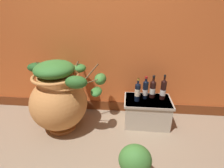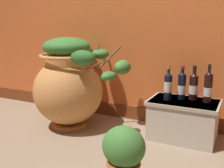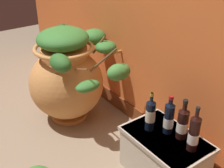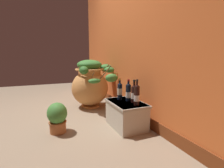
% 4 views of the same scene
% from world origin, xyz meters
% --- Properties ---
extents(ground_plane, '(7.00, 7.00, 0.00)m').
position_xyz_m(ground_plane, '(0.00, 0.00, 0.00)').
color(ground_plane, gray).
extents(terracotta_urn, '(0.99, 0.82, 0.91)m').
position_xyz_m(terracotta_urn, '(-0.42, 0.62, 0.46)').
color(terracotta_urn, '#D68E4C').
rests_on(terracotta_urn, ground_plane).
extents(stone_ledge, '(0.61, 0.41, 0.36)m').
position_xyz_m(stone_ledge, '(0.69, 0.82, 0.19)').
color(stone_ledge, beige).
rests_on(stone_ledge, ground_plane).
extents(wine_bottle_left, '(0.07, 0.07, 0.31)m').
position_xyz_m(wine_bottle_left, '(0.65, 0.87, 0.49)').
color(wine_bottle_left, black).
rests_on(wine_bottle_left, stone_ledge).
extents(wine_bottle_middle, '(0.07, 0.07, 0.31)m').
position_xyz_m(wine_bottle_middle, '(0.55, 0.78, 0.49)').
color(wine_bottle_middle, black).
rests_on(wine_bottle_middle, stone_ledge).
extents(wine_bottle_right, '(0.07, 0.07, 0.34)m').
position_xyz_m(wine_bottle_right, '(0.88, 0.87, 0.50)').
color(wine_bottle_right, black).
rests_on(wine_bottle_right, stone_ledge).
extents(wine_bottle_back, '(0.08, 0.08, 0.31)m').
position_xyz_m(wine_bottle_back, '(0.75, 0.90, 0.49)').
color(wine_bottle_back, black).
rests_on(wine_bottle_back, stone_ledge).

